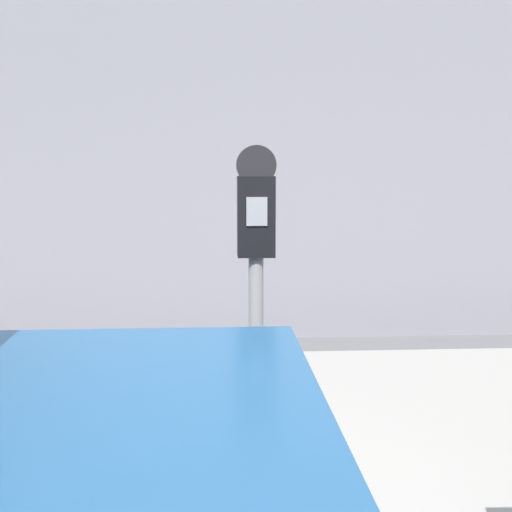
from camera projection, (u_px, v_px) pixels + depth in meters
The scene contains 3 objects.
sidewalk at pixel (179, 421), 4.43m from camera, with size 24.00×2.80×0.10m.
building_facade at pixel (187, 9), 6.44m from camera, with size 24.00×0.30×6.06m.
parking_meter at pixel (256, 263), 3.22m from camera, with size 0.18×0.12×1.62m.
Camera 1 is at (0.22, -2.08, 1.65)m, focal length 50.00 mm.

